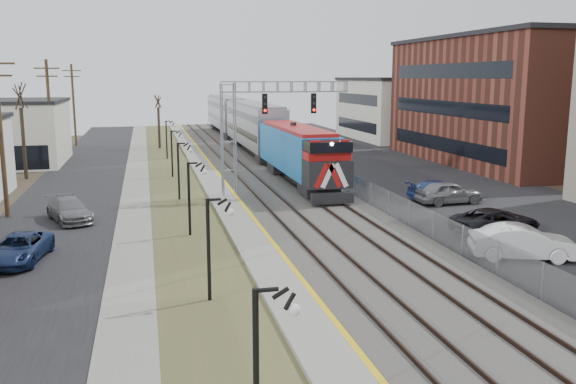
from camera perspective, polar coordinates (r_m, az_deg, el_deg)
name	(u,v)px	position (r m, az deg, el deg)	size (l,w,h in m)	color
street_west	(77,187)	(50.11, -19.17, 0.46)	(7.00, 120.00, 0.04)	black
sidewalk	(136,184)	(49.83, -14.02, 0.70)	(2.00, 120.00, 0.08)	gray
grass_median	(174,183)	(49.87, -10.58, 0.84)	(4.00, 120.00, 0.06)	#4A502A
platform	(212,180)	(50.07, -7.15, 1.08)	(2.00, 120.00, 0.24)	gray
ballast_bed	(272,178)	(50.83, -1.54, 1.28)	(8.00, 120.00, 0.20)	#595651
parking_lot	(405,174)	(54.52, 10.91, 1.65)	(16.00, 120.00, 0.04)	black
platform_edge	(222,179)	(50.15, -6.16, 1.26)	(0.24, 120.00, 0.01)	gold
track_near	(248,177)	(50.44, -3.77, 1.39)	(1.58, 120.00, 0.15)	#2D2119
track_far	(289,176)	(51.12, 0.11, 1.54)	(1.58, 120.00, 0.15)	#2D2119
train	(248,126)	(71.03, -3.77, 6.20)	(3.00, 63.05, 5.33)	#1669B6
signal_gantry	(253,118)	(42.84, -3.33, 6.90)	(9.00, 1.07, 8.15)	gray
lampposts	(189,199)	(33.10, -9.27, -0.61)	(0.14, 62.14, 4.00)	black
utility_poles	(1,135)	(40.14, -25.29, 4.81)	(0.28, 80.28, 10.00)	#4C3823
fence	(320,168)	(51.72, 3.02, 2.22)	(0.04, 120.00, 1.60)	gray
bare_trees	(65,147)	(53.73, -20.17, 3.94)	(12.30, 42.30, 5.95)	#382D23
car_lot_b	(523,243)	(30.49, 21.13, -4.50)	(1.68, 4.82, 1.59)	white
car_lot_c	(495,222)	(34.91, 18.84, -2.65)	(2.30, 4.99, 1.39)	black
car_lot_d	(440,191)	(43.43, 13.99, 0.10)	(1.87, 4.60, 1.33)	navy
car_lot_e	(449,193)	(42.25, 14.82, -0.08)	(1.82, 4.51, 1.54)	slate
car_street_a	(19,249)	(30.68, -23.88, -4.92)	(2.11, 4.57, 1.27)	navy
car_street_b	(69,210)	(38.20, -19.79, -1.63)	(1.88, 4.62, 1.34)	slate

